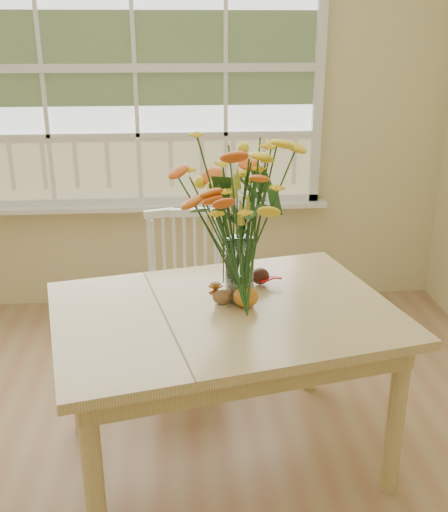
{
  "coord_description": "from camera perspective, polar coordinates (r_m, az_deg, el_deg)",
  "views": [
    {
      "loc": [
        0.24,
        -1.58,
        1.77
      ],
      "look_at": [
        0.41,
        0.6,
        0.94
      ],
      "focal_mm": 42.0,
      "sensor_mm": 36.0,
      "label": 1
    }
  ],
  "objects": [
    {
      "name": "windsor_chair",
      "position": [
        3.17,
        -3.63,
        -2.96
      ],
      "size": [
        0.41,
        0.39,
        0.88
      ],
      "rotation": [
        0.0,
        0.0,
        0.01
      ],
      "color": "white",
      "rests_on": "floor"
    },
    {
      "name": "window",
      "position": [
        3.81,
        -8.5,
        17.01
      ],
      "size": [
        2.42,
        0.12,
        1.74
      ],
      "color": "silver",
      "rests_on": "wall_back"
    },
    {
      "name": "turkey_figurine",
      "position": [
        2.42,
        -0.19,
        -3.94
      ],
      "size": [
        0.08,
        0.06,
        0.1
      ],
      "rotation": [
        0.0,
        0.0,
        -0.05
      ],
      "color": "#CCB78C",
      "rests_on": "dining_table"
    },
    {
      "name": "wall_back",
      "position": [
        3.86,
        -8.32,
        14.37
      ],
      "size": [
        4.0,
        0.02,
        2.7
      ],
      "primitive_type": "cube",
      "color": "beige",
      "rests_on": "floor"
    },
    {
      "name": "flower_vase",
      "position": [
        2.35,
        1.54,
        4.64
      ],
      "size": [
        0.55,
        0.55,
        0.66
      ],
      "color": "white",
      "rests_on": "dining_table"
    },
    {
      "name": "pumpkin",
      "position": [
        2.41,
        2.08,
        -3.99
      ],
      "size": [
        0.1,
        0.1,
        0.08
      ],
      "primitive_type": "ellipsoid",
      "color": "orange",
      "rests_on": "dining_table"
    },
    {
      "name": "dark_gourd",
      "position": [
        2.62,
        3.47,
        -2.0
      ],
      "size": [
        0.12,
        0.08,
        0.07
      ],
      "color": "#38160F",
      "rests_on": "dining_table"
    },
    {
      "name": "dining_table",
      "position": [
        2.45,
        0.04,
        -7.0
      ],
      "size": [
        1.52,
        1.23,
        0.72
      ],
      "rotation": [
        0.0,
        0.0,
        0.22
      ],
      "color": "tan",
      "rests_on": "floor"
    }
  ]
}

